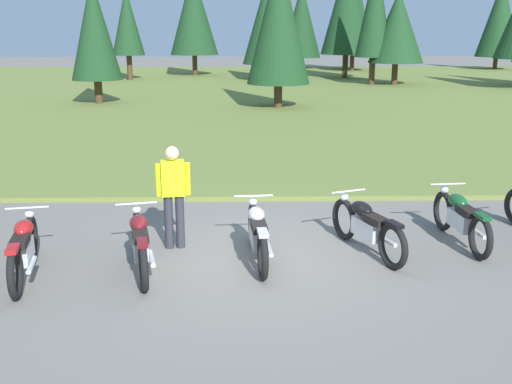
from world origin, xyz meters
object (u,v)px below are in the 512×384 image
motorcycle_maroon (140,243)px  rider_with_back_turned (173,191)px  motorcycle_red (24,248)px  motorcycle_silver (258,233)px  motorcycle_black (367,226)px  motorcycle_british_green (461,218)px

motorcycle_maroon → rider_with_back_turned: (0.39, 0.96, 0.51)m
motorcycle_red → rider_with_back_turned: 2.37m
rider_with_back_turned → motorcycle_maroon: bearing=-112.0°
motorcycle_maroon → motorcycle_silver: size_ratio=0.99×
motorcycle_black → motorcycle_red: bearing=-170.1°
motorcycle_silver → motorcycle_british_green: bearing=11.6°
rider_with_back_turned → motorcycle_red: bearing=-149.8°
motorcycle_silver → motorcycle_black: 1.75m
motorcycle_red → motorcycle_maroon: size_ratio=1.01×
motorcycle_red → motorcycle_british_green: size_ratio=0.99×
motorcycle_red → rider_with_back_turned: bearing=30.2°
motorcycle_maroon → motorcycle_black: 3.50m
motorcycle_black → rider_with_back_turned: rider_with_back_turned is taller
motorcycle_black → rider_with_back_turned: 3.10m
rider_with_back_turned → motorcycle_british_green: bearing=1.3°
motorcycle_maroon → motorcycle_black: size_ratio=1.04×
motorcycle_british_green → rider_with_back_turned: size_ratio=1.26×
motorcycle_maroon → motorcycle_british_green: size_ratio=0.99×
motorcycle_maroon → motorcycle_black: same height
motorcycle_silver → motorcycle_british_green: same height
motorcycle_maroon → motorcycle_silver: same height
motorcycle_red → motorcycle_black: (5.04, 0.88, 0.00)m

